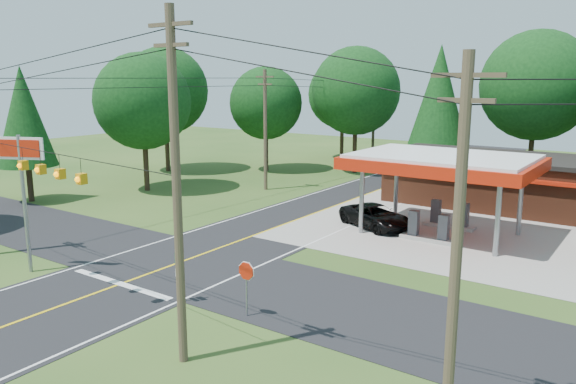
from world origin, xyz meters
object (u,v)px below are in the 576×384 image
Objects in this scene: gas_canopy at (443,165)px; big_stop_sign at (21,172)px; suv_car at (375,216)px; octagonal_stop_sign at (246,276)px.

big_stop_sign reaches higher than gas_canopy.
suv_car is at bearing 59.47° from big_stop_sign.
big_stop_sign is at bearing -170.56° from octagonal_stop_sign.
suv_car is at bearing -167.98° from gas_canopy.
big_stop_sign is 12.60m from octagonal_stop_sign.
big_stop_sign is 2.91× the size of octagonal_stop_sign.
big_stop_sign reaches higher than octagonal_stop_sign.
gas_canopy is 5.31m from suv_car.
octagonal_stop_sign is at bearing -97.12° from gas_canopy.
octagonal_stop_sign is (-2.00, -16.01, -2.56)m from gas_canopy.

